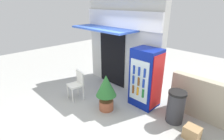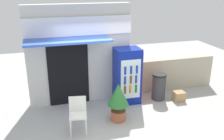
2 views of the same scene
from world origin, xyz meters
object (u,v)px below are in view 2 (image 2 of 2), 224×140
(drink_cooler, at_px, (127,76))
(potted_plant_near_shop, at_px, (118,99))
(cardboard_box, at_px, (179,96))
(plastic_chair, at_px, (78,112))
(trash_bin, at_px, (159,86))

(drink_cooler, distance_m, potted_plant_near_shop, 1.18)
(potted_plant_near_shop, relative_size, cardboard_box, 3.15)
(plastic_chair, xyz_separation_m, trash_bin, (2.74, 1.11, -0.10))
(plastic_chair, height_order, trash_bin, plastic_chair)
(drink_cooler, relative_size, plastic_chair, 1.92)
(plastic_chair, distance_m, cardboard_box, 3.44)
(drink_cooler, distance_m, cardboard_box, 1.80)
(potted_plant_near_shop, height_order, cardboard_box, potted_plant_near_shop)
(potted_plant_near_shop, bearing_deg, trash_bin, 28.85)
(plastic_chair, xyz_separation_m, cardboard_box, (3.32, 0.81, -0.38))
(trash_bin, bearing_deg, cardboard_box, -26.88)
(potted_plant_near_shop, distance_m, cardboard_box, 2.34)
(drink_cooler, xyz_separation_m, trash_bin, (1.03, -0.10, -0.43))
(plastic_chair, relative_size, trash_bin, 1.05)
(drink_cooler, bearing_deg, cardboard_box, -13.81)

